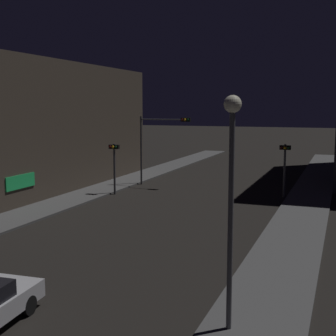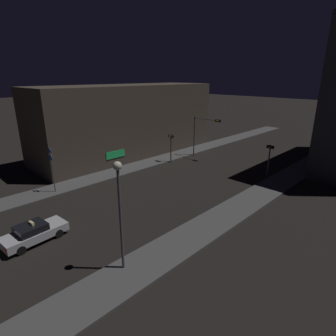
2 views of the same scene
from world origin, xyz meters
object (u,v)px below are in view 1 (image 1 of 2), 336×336
at_px(traffic_light_left_kerb, 114,158).
at_px(street_lamp_near_block, 231,172).
at_px(traffic_light_right_kerb, 285,160).
at_px(traffic_light_overhead, 159,136).

relative_size(traffic_light_left_kerb, street_lamp_near_block, 0.57).
height_order(traffic_light_left_kerb, traffic_light_right_kerb, traffic_light_right_kerb).
bearing_deg(traffic_light_left_kerb, street_lamp_near_block, -53.49).
bearing_deg(street_lamp_near_block, traffic_light_right_kerb, 92.94).
height_order(traffic_light_overhead, traffic_light_left_kerb, traffic_light_overhead).
bearing_deg(traffic_light_left_kerb, traffic_light_right_kerb, 15.96).
relative_size(traffic_light_overhead, traffic_light_left_kerb, 1.50).
bearing_deg(traffic_light_overhead, street_lamp_near_block, -62.95).
distance_m(traffic_light_overhead, traffic_light_right_kerb, 10.81).
bearing_deg(traffic_light_overhead, traffic_light_left_kerb, -108.38).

